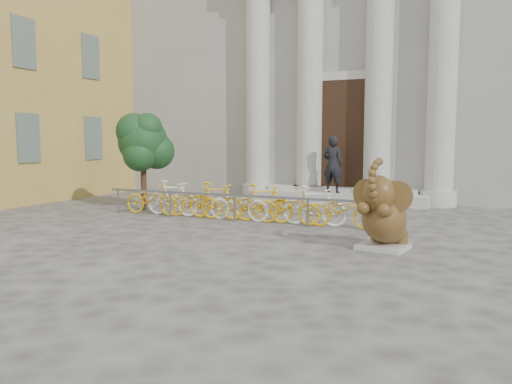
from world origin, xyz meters
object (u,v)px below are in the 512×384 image
at_px(elephant_statue, 383,216).
at_px(bike_rack, 239,202).
at_px(pedestrian, 333,164).
at_px(tree, 143,143).

distance_m(elephant_statue, bike_rack, 4.59).
xyz_separation_m(elephant_statue, pedestrian, (-2.78, 6.55, 0.66)).
xyz_separation_m(elephant_statue, bike_rack, (-4.12, 2.02, -0.16)).
distance_m(tree, pedestrian, 6.25).
distance_m(bike_rack, pedestrian, 4.79).
distance_m(elephant_statue, pedestrian, 7.14).
bearing_deg(elephant_statue, pedestrian, 124.06).
height_order(elephant_statue, bike_rack, elephant_statue).
relative_size(tree, pedestrian, 1.54).
relative_size(elephant_statue, bike_rack, 0.23).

